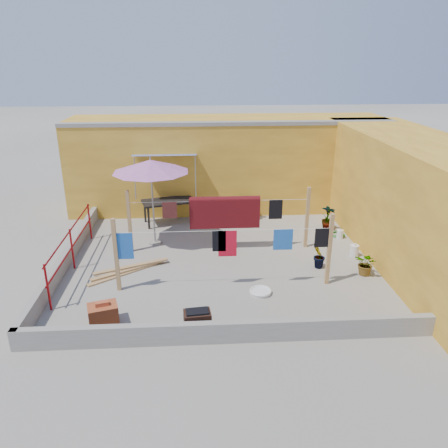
{
  "coord_description": "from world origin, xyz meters",
  "views": [
    {
      "loc": [
        -0.58,
        -10.66,
        5.19
      ],
      "look_at": [
        0.1,
        0.3,
        0.96
      ],
      "focal_mm": 35.0,
      "sensor_mm": 36.0,
      "label": 1
    }
  ],
  "objects_px": {
    "brick_stack": "(103,314)",
    "brazier": "(197,321)",
    "patio_umbrella": "(151,167)",
    "outdoor_table": "(168,203)",
    "white_basin": "(261,292)",
    "water_jug_a": "(354,251)",
    "water_jug_b": "(340,234)",
    "green_hose": "(337,234)",
    "plant_back_a": "(244,208)"
  },
  "relations": [
    {
      "from": "water_jug_b",
      "to": "green_hose",
      "type": "relative_size",
      "value": 0.65
    },
    {
      "from": "water_jug_a",
      "to": "water_jug_b",
      "type": "relative_size",
      "value": 1.22
    },
    {
      "from": "outdoor_table",
      "to": "white_basin",
      "type": "xyz_separation_m",
      "value": [
        2.39,
        -4.81,
        -0.66
      ]
    },
    {
      "from": "brick_stack",
      "to": "water_jug_a",
      "type": "relative_size",
      "value": 1.85
    },
    {
      "from": "brazier",
      "to": "water_jug_b",
      "type": "bearing_deg",
      "value": 46.34
    },
    {
      "from": "patio_umbrella",
      "to": "white_basin",
      "type": "relative_size",
      "value": 4.97
    },
    {
      "from": "outdoor_table",
      "to": "water_jug_b",
      "type": "relative_size",
      "value": 6.0
    },
    {
      "from": "patio_umbrella",
      "to": "green_hose",
      "type": "height_order",
      "value": "patio_umbrella"
    },
    {
      "from": "patio_umbrella",
      "to": "brick_stack",
      "type": "bearing_deg",
      "value": -99.81
    },
    {
      "from": "white_basin",
      "to": "water_jug_b",
      "type": "bearing_deg",
      "value": 47.59
    },
    {
      "from": "brazier",
      "to": "white_basin",
      "type": "bearing_deg",
      "value": 43.73
    },
    {
      "from": "patio_umbrella",
      "to": "brazier",
      "type": "xyz_separation_m",
      "value": [
        1.23,
        -4.51,
        -2.09
      ]
    },
    {
      "from": "brick_stack",
      "to": "brazier",
      "type": "bearing_deg",
      "value": -11.51
    },
    {
      "from": "brazier",
      "to": "white_basin",
      "type": "xyz_separation_m",
      "value": [
        1.48,
        1.41,
        -0.19
      ]
    },
    {
      "from": "outdoor_table",
      "to": "green_hose",
      "type": "distance_m",
      "value": 5.5
    },
    {
      "from": "outdoor_table",
      "to": "brazier",
      "type": "height_order",
      "value": "outdoor_table"
    },
    {
      "from": "plant_back_a",
      "to": "water_jug_a",
      "type": "bearing_deg",
      "value": -48.65
    },
    {
      "from": "water_jug_b",
      "to": "brazier",
      "type": "bearing_deg",
      "value": -133.66
    },
    {
      "from": "white_basin",
      "to": "water_jug_a",
      "type": "height_order",
      "value": "water_jug_a"
    },
    {
      "from": "water_jug_a",
      "to": "plant_back_a",
      "type": "distance_m",
      "value": 4.15
    },
    {
      "from": "brazier",
      "to": "green_hose",
      "type": "relative_size",
      "value": 1.22
    },
    {
      "from": "patio_umbrella",
      "to": "outdoor_table",
      "type": "xyz_separation_m",
      "value": [
        0.32,
        1.72,
        -1.62
      ]
    },
    {
      "from": "outdoor_table",
      "to": "water_jug_a",
      "type": "relative_size",
      "value": 4.9
    },
    {
      "from": "brazier",
      "to": "water_jug_a",
      "type": "bearing_deg",
      "value": 37.09
    },
    {
      "from": "outdoor_table",
      "to": "brazier",
      "type": "bearing_deg",
      "value": -81.65
    },
    {
      "from": "brick_stack",
      "to": "water_jug_a",
      "type": "xyz_separation_m",
      "value": [
        6.29,
        2.89,
        -0.06
      ]
    },
    {
      "from": "water_jug_a",
      "to": "plant_back_a",
      "type": "bearing_deg",
      "value": 131.35
    },
    {
      "from": "outdoor_table",
      "to": "green_hose",
      "type": "height_order",
      "value": "outdoor_table"
    },
    {
      "from": "patio_umbrella",
      "to": "brick_stack",
      "type": "distance_m",
      "value": 4.67
    },
    {
      "from": "white_basin",
      "to": "green_hose",
      "type": "height_order",
      "value": "white_basin"
    },
    {
      "from": "patio_umbrella",
      "to": "brick_stack",
      "type": "height_order",
      "value": "patio_umbrella"
    },
    {
      "from": "white_basin",
      "to": "green_hose",
      "type": "relative_size",
      "value": 1.12
    },
    {
      "from": "water_jug_a",
      "to": "water_jug_b",
      "type": "distance_m",
      "value": 1.27
    },
    {
      "from": "white_basin",
      "to": "water_jug_a",
      "type": "distance_m",
      "value": 3.43
    },
    {
      "from": "brick_stack",
      "to": "water_jug_b",
      "type": "xyz_separation_m",
      "value": [
        6.29,
        4.16,
        -0.09
      ]
    },
    {
      "from": "patio_umbrella",
      "to": "water_jug_b",
      "type": "distance_m",
      "value": 6.0
    },
    {
      "from": "outdoor_table",
      "to": "water_jug_b",
      "type": "distance_m",
      "value": 5.55
    },
    {
      "from": "brick_stack",
      "to": "plant_back_a",
      "type": "bearing_deg",
      "value": 59.39
    },
    {
      "from": "brick_stack",
      "to": "brazier",
      "type": "height_order",
      "value": "brick_stack"
    },
    {
      "from": "water_jug_a",
      "to": "green_hose",
      "type": "height_order",
      "value": "water_jug_a"
    },
    {
      "from": "patio_umbrella",
      "to": "water_jug_b",
      "type": "bearing_deg",
      "value": 0.52
    },
    {
      "from": "outdoor_table",
      "to": "plant_back_a",
      "type": "distance_m",
      "value": 2.55
    },
    {
      "from": "brazier",
      "to": "plant_back_a",
      "type": "distance_m",
      "value": 6.6
    },
    {
      "from": "outdoor_table",
      "to": "water_jug_b",
      "type": "bearing_deg",
      "value": -17.56
    },
    {
      "from": "water_jug_a",
      "to": "green_hose",
      "type": "xyz_separation_m",
      "value": [
        0.0,
        1.49,
        -0.13
      ]
    },
    {
      "from": "patio_umbrella",
      "to": "outdoor_table",
      "type": "height_order",
      "value": "patio_umbrella"
    },
    {
      "from": "patio_umbrella",
      "to": "outdoor_table",
      "type": "relative_size",
      "value": 1.42
    },
    {
      "from": "water_jug_b",
      "to": "plant_back_a",
      "type": "relative_size",
      "value": 0.37
    },
    {
      "from": "plant_back_a",
      "to": "brazier",
      "type": "bearing_deg",
      "value": -104.13
    },
    {
      "from": "brick_stack",
      "to": "water_jug_b",
      "type": "distance_m",
      "value": 7.54
    }
  ]
}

